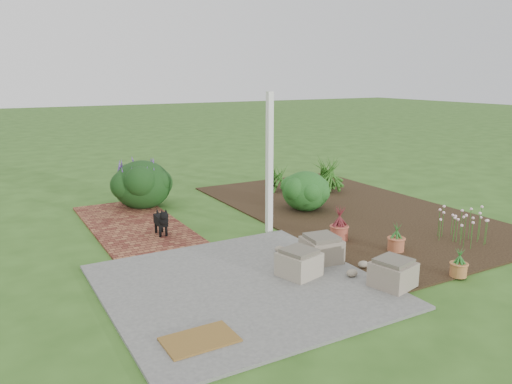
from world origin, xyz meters
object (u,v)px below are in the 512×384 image
stone_trough_near (393,274)px  evergreen_shrub (306,190)px  black_dog (161,220)px  cream_ceramic_urn (135,193)px

stone_trough_near → evergreen_shrub: bearing=71.8°
stone_trough_near → evergreen_shrub: evergreen_shrub is taller
black_dog → cream_ceramic_urn: bearing=85.8°
cream_ceramic_urn → evergreen_shrub: 3.77m
stone_trough_near → black_dog: bearing=118.6°
stone_trough_near → black_dog: 4.08m
stone_trough_near → cream_ceramic_urn: 6.39m
stone_trough_near → cream_ceramic_urn: cream_ceramic_urn is taller
stone_trough_near → black_dog: black_dog is taller
cream_ceramic_urn → evergreen_shrub: bearing=-39.4°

